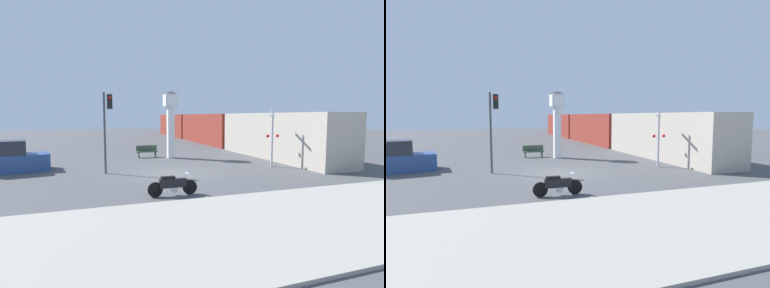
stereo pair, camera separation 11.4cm
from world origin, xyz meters
The scene contains 9 objects.
ground_plane centered at (0.00, 0.00, 0.00)m, with size 120.00×120.00×0.00m, color #4C4C4F.
sidewalk_strip centered at (0.00, -8.48, 0.05)m, with size 36.00×6.00×0.10m.
motorcycle centered at (-1.38, -4.48, 0.43)m, with size 2.02×0.44×0.89m.
clock_tower centered at (1.37, 6.06, 3.31)m, with size 1.13×1.13×5.04m.
freight_train centered at (9.06, 16.84, 1.70)m, with size 2.80×39.61×3.40m.
traffic_light centered at (-3.51, 1.23, 3.06)m, with size 0.50×0.35×4.46m.
railroad_crossing_signal centered at (6.30, 0.08, 1.94)m, with size 0.90×0.82×3.54m.
bench centered at (-0.30, 6.92, 0.49)m, with size 1.60×0.44×0.92m.
parked_car centered at (-8.88, 3.42, 0.75)m, with size 4.44×2.48×1.80m.
Camera 2 is at (-4.37, -15.85, 3.18)m, focal length 28.00 mm.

